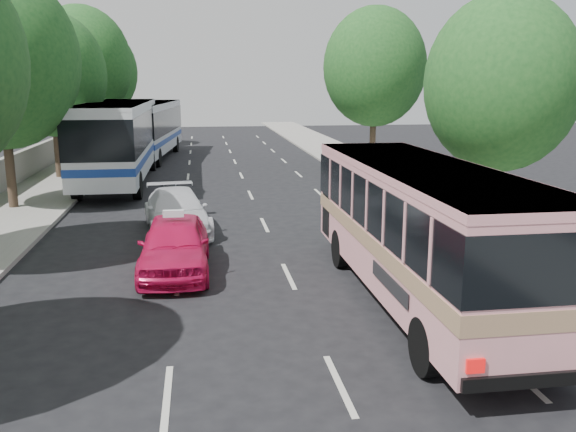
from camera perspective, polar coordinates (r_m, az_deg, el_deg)
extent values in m
plane|color=black|center=(12.45, -1.86, -11.54)|extent=(120.00, 120.00, 0.00)
cube|color=#9E998E|center=(32.52, -21.10, 2.80)|extent=(4.00, 90.00, 0.15)
cube|color=#9E998E|center=(33.17, 8.91, 3.64)|extent=(4.00, 90.00, 0.12)
cube|color=#9E998E|center=(32.85, -24.28, 4.08)|extent=(0.30, 90.00, 1.50)
cylinder|color=#38281E|center=(26.57, -24.60, 4.50)|extent=(0.36, 0.36, 3.80)
sphere|color=#1B4D1D|center=(26.06, -24.98, 15.83)|extent=(3.90, 3.90, 3.90)
cylinder|color=#38281E|center=(34.27, -20.77, 6.11)|extent=(0.36, 0.36, 3.50)
ellipsoid|color=#1B4D1D|center=(34.11, -21.25, 12.25)|extent=(5.52, 5.52, 6.35)
sphere|color=#1B4D1D|center=(33.76, -20.83, 14.17)|extent=(3.59, 3.59, 3.59)
cylinder|color=#38281E|center=(42.05, -18.37, 7.65)|extent=(0.36, 0.36, 3.99)
ellipsoid|color=#1B4D1D|center=(41.95, -18.77, 13.37)|extent=(6.30, 6.30, 7.24)
sphere|color=#1B4D1D|center=(41.64, -18.41, 15.14)|extent=(4.09, 4.09, 4.09)
cylinder|color=#38281E|center=(49.97, -17.04, 8.25)|extent=(0.36, 0.36, 3.72)
ellipsoid|color=#1B4D1D|center=(49.87, -17.33, 12.74)|extent=(5.88, 5.88, 6.76)
sphere|color=#1B4D1D|center=(49.54, -17.00, 14.13)|extent=(3.82, 3.82, 3.82)
cylinder|color=#38281E|center=(21.99, 18.75, 2.78)|extent=(0.36, 0.36, 3.23)
ellipsoid|color=#1B4D1D|center=(21.72, 19.38, 11.65)|extent=(5.10, 5.10, 5.87)
sphere|color=#1B4D1D|center=(21.66, 20.92, 14.25)|extent=(3.32, 3.31, 3.31)
cylinder|color=#38281E|center=(36.90, 7.93, 7.43)|extent=(0.36, 0.36, 3.80)
ellipsoid|color=#1B4D1D|center=(36.77, 8.12, 13.65)|extent=(6.00, 6.00, 6.90)
sphere|color=#1B4D1D|center=(36.64, 8.94, 15.50)|extent=(3.90, 3.90, 3.90)
cube|color=pink|center=(14.17, 12.30, -0.78)|extent=(2.57, 10.14, 2.72)
cube|color=#9E7A59|center=(14.24, 12.24, -2.01)|extent=(2.61, 10.16, 0.35)
cube|color=black|center=(14.07, 12.39, 1.19)|extent=(2.62, 10.17, 1.11)
cube|color=pink|center=(13.94, 12.54, 4.33)|extent=(2.59, 10.16, 0.16)
cylinder|color=black|center=(17.00, 4.95, -3.06)|extent=(0.31, 1.05, 1.05)
cylinder|color=black|center=(17.64, 12.04, -2.71)|extent=(0.31, 1.05, 1.05)
cylinder|color=black|center=(11.16, 12.81, -11.84)|extent=(0.31, 1.05, 1.05)
cylinder|color=black|center=(12.11, 22.88, -10.56)|extent=(0.31, 1.05, 1.05)
imported|color=#D3124C|center=(16.67, -10.56, -2.67)|extent=(1.89, 4.56, 1.54)
imported|color=silver|center=(21.23, -10.38, 0.43)|extent=(2.64, 5.13, 1.42)
cube|color=silver|center=(32.12, -15.58, 7.13)|extent=(2.86, 13.47, 3.42)
cube|color=black|center=(32.09, -15.63, 7.88)|extent=(2.91, 13.50, 1.68)
cube|color=navy|center=(32.21, -15.49, 5.59)|extent=(2.90, 13.49, 0.34)
cube|color=silver|center=(32.02, -15.75, 10.04)|extent=(2.88, 13.49, 0.16)
cylinder|color=black|center=(36.68, -16.61, 4.98)|extent=(0.36, 1.24, 1.24)
cylinder|color=black|center=(36.39, -12.60, 5.15)|extent=(0.36, 1.24, 1.24)
cylinder|color=black|center=(27.91, -19.16, 2.60)|extent=(0.36, 1.24, 1.24)
cylinder|color=black|center=(27.53, -13.91, 2.81)|extent=(0.36, 1.24, 1.24)
cube|color=silver|center=(42.07, -12.84, 8.18)|extent=(3.81, 12.60, 3.15)
cube|color=black|center=(42.04, -12.87, 8.71)|extent=(3.86, 12.64, 1.55)
cube|color=navy|center=(42.13, -12.79, 7.09)|extent=(3.85, 12.63, 0.31)
cube|color=silver|center=(41.99, -12.94, 10.23)|extent=(3.83, 12.63, 0.14)
cylinder|color=black|center=(46.26, -13.35, 6.55)|extent=(0.44, 1.16, 1.14)
cylinder|color=black|center=(45.89, -10.47, 6.64)|extent=(0.44, 1.16, 1.14)
cylinder|color=black|center=(38.20, -15.57, 5.25)|extent=(0.44, 1.16, 1.14)
cylinder|color=black|center=(37.76, -12.09, 5.35)|extent=(0.44, 1.16, 1.14)
cube|color=silver|center=(16.47, -10.67, 0.23)|extent=(0.55, 0.19, 0.18)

